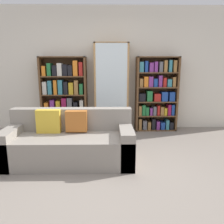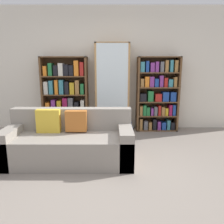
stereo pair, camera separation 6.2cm
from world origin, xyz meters
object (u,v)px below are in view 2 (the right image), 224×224
wine_bottle (130,134)px  bookshelf_left (65,96)px  display_cabinet (112,88)px  bookshelf_right (157,95)px  couch (69,143)px

wine_bottle → bookshelf_left: bearing=148.2°
display_cabinet → bookshelf_right: display_cabinet is taller
bookshelf_left → wine_bottle: 1.75m
couch → bookshelf_left: (-0.39, 1.64, 0.50)m
bookshelf_right → wine_bottle: bearing=-126.9°
couch → wine_bottle: couch is taller
display_cabinet → bookshelf_right: size_ratio=1.17×
bookshelf_right → wine_bottle: 1.25m
display_cabinet → couch: bearing=-112.0°
bookshelf_left → bookshelf_right: 2.04m
bookshelf_left → wine_bottle: bearing=-31.8°
bookshelf_right → couch: bearing=-135.2°
wine_bottle → bookshelf_right: bearing=53.1°
couch → bookshelf_right: size_ratio=1.17×
bookshelf_right → wine_bottle: size_ratio=3.97×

